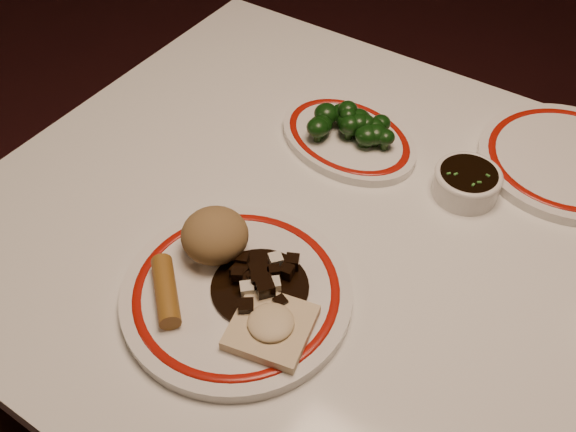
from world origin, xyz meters
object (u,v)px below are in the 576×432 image
Objects in this scene: spring_roll at (166,291)px; stirfry_heap at (260,283)px; rice_mound at (215,235)px; dining_table at (380,288)px; soy_bowl at (466,183)px; broccoli_plate at (348,138)px; main_plate at (237,293)px; fried_wonton at (271,326)px; broccoli_pile at (352,124)px.

stirfry_heap reaches higher than spring_roll.
dining_table is at bearing 38.21° from rice_mound.
stirfry_heap reaches higher than soy_bowl.
dining_table is at bearing -46.73° from broccoli_plate.
broccoli_plate is at bearing 95.83° from main_plate.
broccoli_pile is at bearing 105.46° from fried_wonton.
dining_table is 0.33m from spring_roll.
rice_mound is 0.88× the size of spring_roll.
main_plate reaches higher than dining_table.
spring_roll reaches higher than soy_bowl.
stirfry_heap is 1.29× the size of soy_bowl.
rice_mound reaches higher than broccoli_plate.
stirfry_heap is 0.46× the size of broccoli_plate.
spring_roll is at bearing -94.24° from broccoli_plate.
broccoli_pile reaches higher than spring_roll.
soy_bowl is (0.23, 0.31, -0.03)m from rice_mound.
rice_mound is at bearing -141.79° from dining_table.
main_plate is at bearing -84.76° from broccoli_pile.
stirfry_heap is at bearing -80.49° from broccoli_pile.
dining_table is 9.44× the size of stirfry_heap.
soy_bowl reaches higher than main_plate.
rice_mound reaches higher than soy_bowl.
broccoli_plate is 0.03m from broccoli_pile.
spring_roll is 0.14m from fried_wonton.
broccoli_plate is at bearing 100.13° from stirfry_heap.
spring_roll is at bearing -128.25° from dining_table.
fried_wonton is at bearing -74.54° from broccoli_pile.
stirfry_heap reaches higher than fried_wonton.
spring_roll is at bearing -138.72° from main_plate.
dining_table is 4.31× the size of broccoli_plate.
dining_table is 10.73× the size of fried_wonton.
stirfry_heap is (-0.05, 0.05, 0.00)m from fried_wonton.
rice_mound reaches higher than spring_roll.
main_plate is 2.26× the size of broccoli_pile.
rice_mound is 0.71× the size of stirfry_heap.
rice_mound is 0.39m from soy_bowl.
soy_bowl reaches higher than dining_table.
dining_table is at bearing 4.43° from spring_roll.
fried_wonton is at bearing -25.48° from rice_mound.
fried_wonton is 1.14× the size of soy_bowl.
stirfry_heap reaches higher than dining_table.
dining_table is 3.77× the size of main_plate.
soy_bowl is at bearing -1.91° from broccoli_pile.
broccoli_plate is (-0.04, 0.35, -0.00)m from main_plate.
stirfry_heap is at bearing -11.84° from rice_mound.
rice_mound is at bearing 39.50° from spring_roll.
broccoli_pile is at bearing 84.79° from rice_mound.
spring_roll reaches higher than dining_table.
fried_wonton is 0.07m from stirfry_heap.
soy_bowl is (0.17, 0.35, 0.01)m from main_plate.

